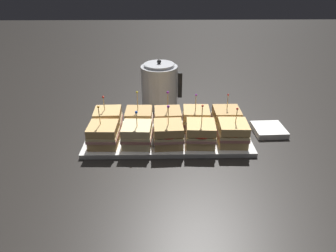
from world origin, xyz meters
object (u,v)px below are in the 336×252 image
sandwich_front_right (201,134)px  sandwich_front_far_right (233,133)px  sandwich_front_far_left (104,135)px  sandwich_back_right (196,119)px  sandwich_back_center (168,120)px  sandwich_back_far_right (226,119)px  sandwich_back_left (139,120)px  napkin_stack (269,130)px  serving_platter (168,138)px  sandwich_front_left (137,135)px  kettle_steel (160,86)px  sandwich_back_far_left (108,120)px  sandwich_front_center (167,134)px

sandwich_front_right → sandwich_front_far_right: (0.12, 0.00, -0.00)m
sandwich_front_far_left → sandwich_front_right: sandwich_front_right is taller
sandwich_back_right → sandwich_front_right: bearing=-88.0°
sandwich_back_center → sandwich_back_far_right: (0.24, 0.00, -0.00)m
sandwich_back_left → sandwich_back_far_right: sandwich_back_left is taller
sandwich_front_far_left → sandwich_back_center: size_ratio=0.94×
napkin_stack → serving_platter: bearing=-172.7°
sandwich_front_left → kettle_steel: (0.08, 0.39, 0.05)m
sandwich_back_far_left → napkin_stack: bearing=-0.7°
serving_platter → sandwich_back_far_right: sandwich_back_far_right is taller
sandwich_back_center → sandwich_front_far_left: bearing=-154.8°
sandwich_front_center → kettle_steel: 0.39m
sandwich_back_far_left → sandwich_back_far_right: bearing=-0.1°
sandwich_front_center → sandwich_back_far_left: (-0.24, 0.13, 0.00)m
serving_platter → sandwich_front_center: sandwich_front_center is taller
napkin_stack → sandwich_front_far_left: bearing=-170.5°
sandwich_front_center → sandwich_back_far_right: sandwich_front_center is taller
sandwich_front_far_left → sandwich_back_left: (0.13, 0.12, 0.00)m
sandwich_front_center → kettle_steel: kettle_steel is taller
sandwich_front_far_left → sandwich_back_far_left: sandwich_front_far_left is taller
kettle_steel → sandwich_back_right: bearing=-59.9°
napkin_stack → sandwich_back_far_left: bearing=179.3°
serving_platter → sandwich_back_far_right: bearing=14.5°
sandwich_back_center → napkin_stack: sandwich_back_center is taller
serving_platter → sandwich_front_far_left: (-0.24, -0.06, 0.05)m
sandwich_front_far_left → kettle_steel: 0.44m
sandwich_front_left → sandwich_front_center: bearing=-1.1°
sandwich_back_far_left → kettle_steel: kettle_steel is taller
sandwich_back_right → kettle_steel: bearing=120.1°
sandwich_front_far_right → sandwich_back_center: 0.27m
sandwich_front_far_left → kettle_steel: size_ratio=0.67×
sandwich_front_far_right → sandwich_back_center: size_ratio=0.88×
sandwich_back_right → sandwich_front_left: bearing=-152.3°
sandwich_back_right → napkin_stack: sandwich_back_right is taller
sandwich_front_center → kettle_steel: (-0.03, 0.39, 0.05)m
serving_platter → sandwich_front_far_left: sandwich_front_far_left is taller
sandwich_back_center → sandwich_front_far_right: bearing=-25.4°
sandwich_back_far_right → sandwich_back_left: bearing=-179.6°
serving_platter → sandwich_back_far_right: 0.26m
napkin_stack → sandwich_back_far_right: bearing=177.5°
sandwich_front_far_right → sandwich_front_right: bearing=-179.1°
sandwich_front_far_left → napkin_stack: size_ratio=1.22×
sandwich_front_far_left → sandwich_back_right: 0.38m
sandwich_front_right → kettle_steel: kettle_steel is taller
sandwich_front_right → napkin_stack: sandwich_front_right is taller
napkin_stack → sandwich_front_right: bearing=-159.4°
sandwich_front_left → sandwich_back_center: 0.17m
sandwich_front_far_left → sandwich_back_center: (0.25, 0.12, 0.00)m
sandwich_front_far_left → sandwich_back_far_left: 0.12m
sandwich_back_right → napkin_stack: 0.31m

